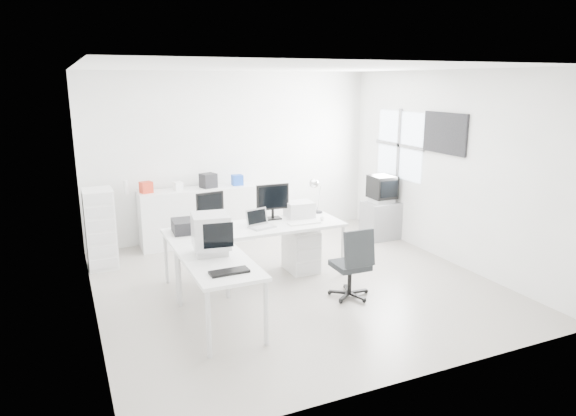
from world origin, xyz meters
name	(u,v)px	position (x,y,z in m)	size (l,w,h in m)	color
floor	(294,283)	(0.00, 0.00, 0.00)	(5.00, 5.00, 0.01)	beige
ceiling	(295,68)	(0.00, 0.00, 2.80)	(5.00, 5.00, 0.01)	white
back_wall	(233,156)	(0.00, 2.50, 1.40)	(5.00, 0.02, 2.80)	white
left_wall	(85,199)	(-2.50, 0.00, 1.40)	(0.02, 5.00, 2.80)	white
right_wall	(449,168)	(2.50, 0.00, 1.40)	(0.02, 5.00, 2.80)	white
window	(399,145)	(2.48, 1.20, 1.60)	(0.02, 1.20, 1.10)	white
wall_picture	(445,133)	(2.47, 0.10, 1.90)	(0.04, 0.90, 0.60)	black
main_desk	(256,253)	(-0.40, 0.37, 0.38)	(2.40, 0.80, 0.75)	white
side_desk	(219,293)	(-1.25, -0.73, 0.38)	(0.70, 1.40, 0.75)	white
drawer_pedestal	(301,250)	(0.30, 0.42, 0.30)	(0.40, 0.50, 0.60)	white
inkjet_printer	(191,225)	(-1.25, 0.47, 0.83)	(0.47, 0.36, 0.17)	black
lcd_monitor_small	(210,209)	(-0.95, 0.62, 0.99)	(0.38, 0.22, 0.48)	black
lcd_monitor_large	(273,202)	(-0.05, 0.62, 1.00)	(0.47, 0.19, 0.49)	black
laptop	(262,219)	(-0.35, 0.27, 0.87)	(0.37, 0.38, 0.25)	#B7B7BA
white_keyboard	(304,223)	(0.25, 0.22, 0.76)	(0.46, 0.14, 0.02)	white
white_mouse	(322,218)	(0.55, 0.27, 0.78)	(0.06, 0.06, 0.06)	white
laser_printer	(299,209)	(0.35, 0.59, 0.86)	(0.38, 0.33, 0.22)	silver
desk_lamp	(319,196)	(0.70, 0.67, 1.00)	(0.17, 0.17, 0.50)	silver
crt_monitor	(211,235)	(-1.25, -0.48, 0.97)	(0.38, 0.38, 0.43)	#B7B7BA
black_keyboard	(229,272)	(-1.25, -1.13, 0.76)	(0.40, 0.16, 0.03)	black
office_chair	(350,262)	(0.46, -0.67, 0.46)	(0.53, 0.53, 0.92)	#2A2D2F
tv_cabinet	(381,220)	(2.22, 1.26, 0.32)	(0.58, 0.47, 0.63)	gray
crt_tv	(382,189)	(2.22, 1.26, 0.86)	(0.50, 0.48, 0.45)	black
sideboard	(198,216)	(-0.72, 2.24, 0.47)	(1.87, 0.47, 0.93)	white
clutter_box_a	(146,187)	(-1.52, 2.24, 1.02)	(0.18, 0.16, 0.18)	red
clutter_box_b	(178,186)	(-1.02, 2.24, 1.00)	(0.13, 0.11, 0.13)	white
clutter_box_c	(208,181)	(-0.52, 2.24, 1.05)	(0.23, 0.21, 0.23)	black
clutter_box_d	(237,180)	(-0.02, 2.24, 1.02)	(0.17, 0.15, 0.17)	#1842A9
clutter_bottle	(126,187)	(-1.82, 2.28, 1.04)	(0.07, 0.07, 0.22)	white
filing_cabinet	(100,229)	(-2.28, 1.71, 0.58)	(0.41, 0.48, 1.16)	white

